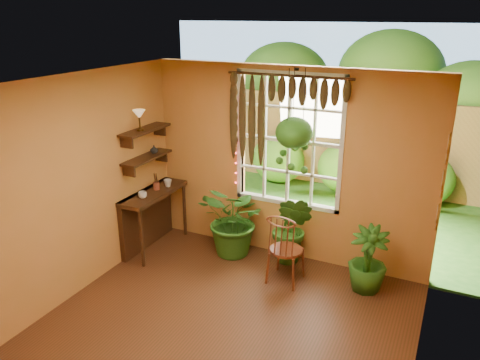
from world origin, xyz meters
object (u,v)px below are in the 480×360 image
Objects in this scene: windsor_chair at (285,259)px; potted_plant_left at (236,220)px; potted_plant_mid at (292,229)px; hanging_basket at (294,134)px; counter_ledge at (149,212)px.

potted_plant_left is (-0.89, 0.38, 0.22)m from windsor_chair.
hanging_basket is at bearing 171.71° from potted_plant_mid.
counter_ledge is 1.32m from potted_plant_left.
windsor_chair reaches higher than counter_ledge.
potted_plant_mid is at bearing 9.56° from potted_plant_left.
windsor_chair reaches higher than potted_plant_mid.
counter_ledge is 1.05× the size of windsor_chair.
potted_plant_mid is at bearing 11.95° from counter_ledge.
hanging_basket is at bearing 12.20° from counter_ledge.
counter_ledge is 1.10× the size of potted_plant_left.
counter_ledge is 2.13m from potted_plant_mid.
windsor_chair is (2.18, -0.07, -0.22)m from counter_ledge.
windsor_chair is at bearing -22.81° from potted_plant_left.
windsor_chair is 0.99m from potted_plant_left.
hanging_basket reaches higher than windsor_chair.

